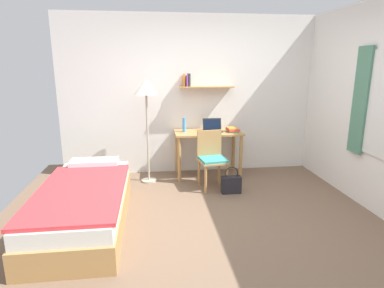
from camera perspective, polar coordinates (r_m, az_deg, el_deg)
name	(u,v)px	position (r m, az deg, el deg)	size (l,w,h in m)	color
ground_plane	(217,225)	(3.86, 4.49, -14.11)	(5.28, 5.28, 0.00)	brown
wall_back	(194,96)	(5.42, 0.44, 8.57)	(4.40, 0.27, 2.60)	white
bed	(84,204)	(3.98, -18.54, -10.11)	(0.93, 2.06, 0.54)	#B2844C
desk	(208,140)	(5.25, 2.86, 0.72)	(1.08, 0.56, 0.75)	#B2844C
desk_chair	(212,157)	(4.80, 3.52, -2.30)	(0.45, 0.45, 0.85)	#B2844C
standing_lamp	(146,93)	(4.90, -8.13, 8.86)	(0.36, 0.36, 1.60)	#B2A893
laptop	(212,128)	(5.25, 3.64, 2.87)	(0.31, 0.21, 0.20)	black
water_bottle	(184,125)	(5.17, -1.38, 3.43)	(0.06, 0.06, 0.23)	#4C99DB
book_stack	(233,130)	(5.24, 7.21, 2.54)	(0.19, 0.24, 0.07)	#4CA856
handbag	(231,184)	(4.69, 6.95, -7.05)	(0.28, 0.12, 0.40)	#232328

